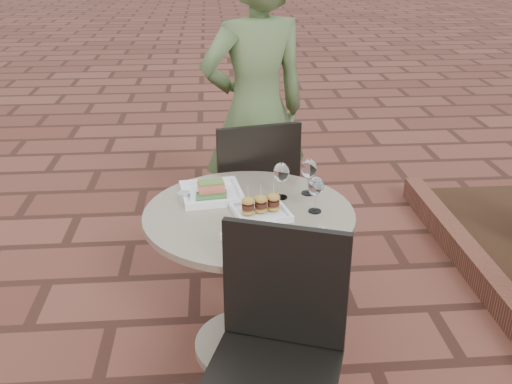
{
  "coord_description": "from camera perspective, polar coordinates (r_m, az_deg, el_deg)",
  "views": [
    {
      "loc": [
        0.13,
        -1.98,
        1.81
      ],
      "look_at": [
        0.3,
        0.18,
        0.82
      ],
      "focal_mm": 40.0,
      "sensor_mm": 36.0,
      "label": 1
    }
  ],
  "objects": [
    {
      "name": "ground",
      "position": [
        2.69,
        -6.41,
        -17.98
      ],
      "size": [
        60.0,
        60.0,
        0.0
      ],
      "primitive_type": "plane",
      "color": "brown",
      "rests_on": "ground"
    },
    {
      "name": "cafe_table",
      "position": [
        2.54,
        -0.68,
        -6.92
      ],
      "size": [
        0.9,
        0.9,
        0.73
      ],
      "color": "gray",
      "rests_on": "ground"
    },
    {
      "name": "chair_far",
      "position": [
        3.1,
        -0.23,
        0.53
      ],
      "size": [
        0.52,
        0.52,
        0.93
      ],
      "rotation": [
        0.0,
        0.0,
        3.34
      ],
      "color": "black",
      "rests_on": "ground"
    },
    {
      "name": "chair_near",
      "position": [
        2.01,
        2.14,
        -14.45
      ],
      "size": [
        0.56,
        0.56,
        0.93
      ],
      "rotation": [
        0.0,
        0.0,
        -0.34
      ],
      "color": "black",
      "rests_on": "ground"
    },
    {
      "name": "diner",
      "position": [
        3.27,
        -0.05,
        7.93
      ],
      "size": [
        0.74,
        0.6,
        1.75
      ],
      "primitive_type": "imported",
      "rotation": [
        0.0,
        0.0,
        3.46
      ],
      "color": "#4A6135",
      "rests_on": "ground"
    },
    {
      "name": "plate_salmon",
      "position": [
        2.56,
        -4.49,
        0.02
      ],
      "size": [
        0.3,
        0.3,
        0.07
      ],
      "rotation": [
        0.0,
        0.0,
        0.14
      ],
      "color": "white",
      "rests_on": "cafe_table"
    },
    {
      "name": "plate_sliders",
      "position": [
        2.38,
        0.48,
        -1.63
      ],
      "size": [
        0.26,
        0.26,
        0.14
      ],
      "rotation": [
        0.0,
        0.0,
        0.25
      ],
      "color": "white",
      "rests_on": "cafe_table"
    },
    {
      "name": "plate_tuna",
      "position": [
        2.18,
        0.63,
        -4.85
      ],
      "size": [
        0.32,
        0.32,
        0.03
      ],
      "rotation": [
        0.0,
        0.0,
        0.53
      ],
      "color": "white",
      "rests_on": "cafe_table"
    },
    {
      "name": "wine_glass_right",
      "position": [
        2.39,
        6.0,
        0.47
      ],
      "size": [
        0.07,
        0.07,
        0.16
      ],
      "color": "white",
      "rests_on": "cafe_table"
    },
    {
      "name": "wine_glass_mid",
      "position": [
        2.5,
        2.54,
        1.89
      ],
      "size": [
        0.07,
        0.07,
        0.17
      ],
      "color": "white",
      "rests_on": "cafe_table"
    },
    {
      "name": "wine_glass_far",
      "position": [
        2.55,
        5.3,
        2.27
      ],
      "size": [
        0.07,
        0.07,
        0.17
      ],
      "color": "white",
      "rests_on": "cafe_table"
    },
    {
      "name": "steel_ramekin",
      "position": [
        2.53,
        -7.23,
        -0.5
      ],
      "size": [
        0.06,
        0.06,
        0.04
      ],
      "primitive_type": "cylinder",
      "rotation": [
        0.0,
        0.0,
        0.06
      ],
      "color": "silver",
      "rests_on": "cafe_table"
    },
    {
      "name": "cutlery_set",
      "position": [
        2.23,
        5.87,
        -4.61
      ],
      "size": [
        0.16,
        0.24,
        0.0
      ],
      "primitive_type": null,
      "rotation": [
        0.0,
        0.0,
        -0.33
      ],
      "color": "silver",
      "rests_on": "cafe_table"
    },
    {
      "name": "planter_curb",
      "position": [
        3.23,
        23.91,
        -10.45
      ],
      "size": [
        0.12,
        3.0,
        0.15
      ],
      "primitive_type": "cube",
      "color": "brown",
      "rests_on": "ground"
    }
  ]
}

